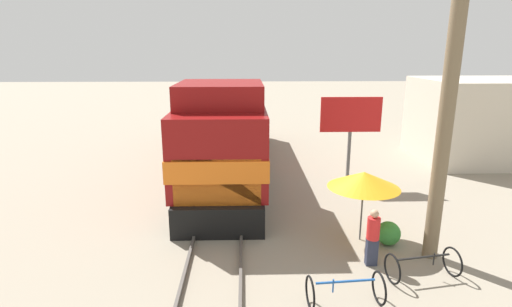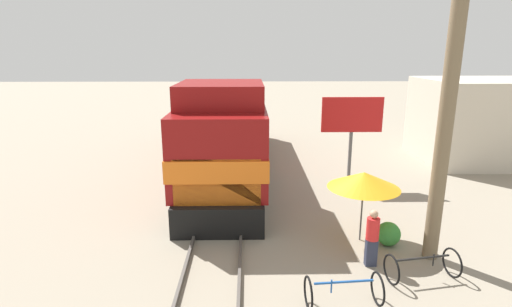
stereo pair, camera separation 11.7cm
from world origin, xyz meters
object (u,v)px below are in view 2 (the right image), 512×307
(locomotive, at_px, (228,130))
(vendor_umbrella, at_px, (364,180))
(billboard_sign, at_px, (352,119))
(bicycle, at_px, (422,266))
(utility_pole, at_px, (450,84))
(person_bystander, at_px, (372,236))
(bicycle_spare, at_px, (343,291))

(locomotive, xyz_separation_m, vendor_umbrella, (4.35, -7.43, -0.05))
(billboard_sign, relative_size, bicycle, 2.02)
(utility_pole, height_order, vendor_umbrella, utility_pole)
(person_bystander, relative_size, bicycle_spare, 0.93)
(billboard_sign, distance_m, bicycle, 7.97)
(vendor_umbrella, xyz_separation_m, person_bystander, (-0.12, -1.48, -1.07))
(utility_pole, distance_m, billboard_sign, 6.80)
(utility_pole, bearing_deg, bicycle, -122.33)
(bicycle_spare, bearing_deg, billboard_sign, 160.54)
(billboard_sign, relative_size, person_bystander, 2.35)
(locomotive, xyz_separation_m, bicycle_spare, (3.08, -10.65, -1.57))
(locomotive, relative_size, person_bystander, 9.83)
(billboard_sign, bearing_deg, bicycle_spare, -104.56)
(locomotive, height_order, bicycle_spare, locomotive)
(vendor_umbrella, bearing_deg, billboard_sign, 79.85)
(vendor_umbrella, distance_m, billboard_sign, 5.56)
(vendor_umbrella, xyz_separation_m, bicycle, (0.96, -2.20, -1.53))
(billboard_sign, bearing_deg, bicycle, -90.05)
(billboard_sign, xyz_separation_m, bicycle_spare, (-2.24, -8.62, -2.42))
(person_bystander, height_order, bicycle_spare, person_bystander)
(utility_pole, relative_size, person_bystander, 5.98)
(locomotive, height_order, vendor_umbrella, locomotive)
(person_bystander, relative_size, bicycle, 0.86)
(vendor_umbrella, height_order, person_bystander, vendor_umbrella)
(locomotive, distance_m, bicycle_spare, 11.20)
(locomotive, xyz_separation_m, billboard_sign, (5.32, -2.03, 0.84))
(bicycle, height_order, bicycle_spare, bicycle_spare)
(utility_pole, bearing_deg, locomotive, 125.39)
(utility_pole, bearing_deg, billboard_sign, 96.30)
(locomotive, relative_size, billboard_sign, 4.19)
(vendor_umbrella, xyz_separation_m, billboard_sign, (0.97, 5.40, 0.89))
(locomotive, bearing_deg, bicycle, -61.11)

